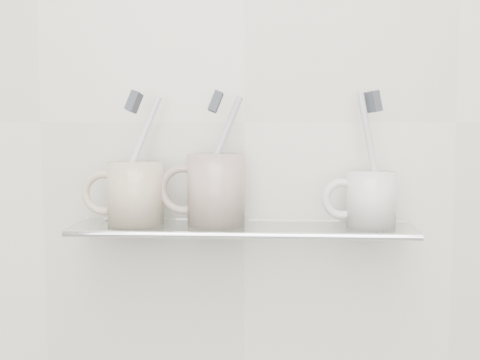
# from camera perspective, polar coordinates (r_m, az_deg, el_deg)

# --- Properties ---
(wall_back) EXTENTS (2.50, 0.00, 2.50)m
(wall_back) POSITION_cam_1_polar(r_m,az_deg,el_deg) (1.03, 0.39, 4.93)
(wall_back) COLOR beige
(wall_back) RESTS_ON ground
(shelf_glass) EXTENTS (0.50, 0.12, 0.01)m
(shelf_glass) POSITION_cam_1_polar(r_m,az_deg,el_deg) (0.98, 0.19, -4.14)
(shelf_glass) COLOR silver
(shelf_glass) RESTS_ON wall_back
(shelf_rail) EXTENTS (0.50, 0.01, 0.01)m
(shelf_rail) POSITION_cam_1_polar(r_m,az_deg,el_deg) (0.93, -0.00, -4.75)
(shelf_rail) COLOR silver
(shelf_rail) RESTS_ON shelf_glass
(bracket_left) EXTENTS (0.02, 0.03, 0.02)m
(bracket_left) POSITION_cam_1_polar(r_m,az_deg,el_deg) (1.06, -11.07, -4.09)
(bracket_left) COLOR silver
(bracket_left) RESTS_ON wall_back
(bracket_right) EXTENTS (0.02, 0.03, 0.02)m
(bracket_right) POSITION_cam_1_polar(r_m,az_deg,el_deg) (1.04, 11.99, -4.32)
(bracket_right) COLOR silver
(bracket_right) RESTS_ON wall_back
(mug_left) EXTENTS (0.10, 0.10, 0.09)m
(mug_left) POSITION_cam_1_polar(r_m,az_deg,el_deg) (1.00, -8.91, -1.11)
(mug_left) COLOR beige
(mug_left) RESTS_ON shelf_glass
(mug_left_handle) EXTENTS (0.07, 0.01, 0.07)m
(mug_left_handle) POSITION_cam_1_polar(r_m,az_deg,el_deg) (1.01, -11.54, -1.08)
(mug_left_handle) COLOR beige
(mug_left_handle) RESTS_ON mug_left
(toothbrush_left) EXTENTS (0.08, 0.04, 0.18)m
(toothbrush_left) POSITION_cam_1_polar(r_m,az_deg,el_deg) (1.00, -8.96, 2.01)
(toothbrush_left) COLOR silver
(toothbrush_left) RESTS_ON mug_left
(bristles_left) EXTENTS (0.02, 0.03, 0.04)m
(bristles_left) POSITION_cam_1_polar(r_m,az_deg,el_deg) (0.99, -9.04, 6.61)
(bristles_left) COLOR #343941
(bristles_left) RESTS_ON toothbrush_left
(mug_center) EXTENTS (0.10, 0.10, 0.10)m
(mug_center) POSITION_cam_1_polar(r_m,az_deg,el_deg) (0.98, -2.06, -0.83)
(mug_center) COLOR silver
(mug_center) RESTS_ON shelf_glass
(mug_center_handle) EXTENTS (0.07, 0.01, 0.07)m
(mug_center_handle) POSITION_cam_1_polar(r_m,az_deg,el_deg) (0.99, -4.85, -0.81)
(mug_center_handle) COLOR silver
(mug_center_handle) RESTS_ON mug_center
(toothbrush_center) EXTENTS (0.08, 0.04, 0.18)m
(toothbrush_center) POSITION_cam_1_polar(r_m,az_deg,el_deg) (0.98, -2.07, 2.00)
(toothbrush_center) COLOR #979AAE
(toothbrush_center) RESTS_ON mug_center
(bristles_center) EXTENTS (0.02, 0.03, 0.03)m
(bristles_center) POSITION_cam_1_polar(r_m,az_deg,el_deg) (0.98, -2.09, 6.69)
(bristles_center) COLOR #343941
(bristles_center) RESTS_ON toothbrush_center
(mug_right) EXTENTS (0.08, 0.08, 0.08)m
(mug_right) POSITION_cam_1_polar(r_m,az_deg,el_deg) (0.99, 11.13, -1.61)
(mug_right) COLOR silver
(mug_right) RESTS_ON shelf_glass
(mug_right_handle) EXTENTS (0.06, 0.01, 0.06)m
(mug_right_handle) POSITION_cam_1_polar(r_m,az_deg,el_deg) (0.98, 8.73, -1.60)
(mug_right_handle) COLOR silver
(mug_right_handle) RESTS_ON mug_right
(toothbrush_right) EXTENTS (0.05, 0.02, 0.19)m
(toothbrush_right) POSITION_cam_1_polar(r_m,az_deg,el_deg) (0.98, 11.20, 1.91)
(toothbrush_right) COLOR #BEBEBE
(toothbrush_right) RESTS_ON mug_right
(bristles_right) EXTENTS (0.03, 0.03, 0.03)m
(bristles_right) POSITION_cam_1_polar(r_m,az_deg,el_deg) (0.98, 11.30, 6.58)
(bristles_right) COLOR #343941
(bristles_right) RESTS_ON toothbrush_right
(chrome_cap) EXTENTS (0.03, 0.03, 0.01)m
(chrome_cap) POSITION_cam_1_polar(r_m,az_deg,el_deg) (1.00, 11.86, -3.49)
(chrome_cap) COLOR silver
(chrome_cap) RESTS_ON shelf_glass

